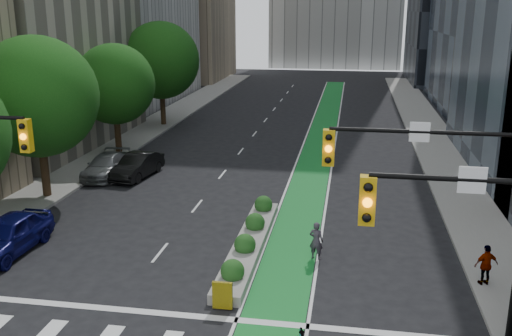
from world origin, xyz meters
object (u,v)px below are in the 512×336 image
(cyclist, at_px, (316,241))
(parked_car_left_mid, at_px, (137,166))
(parked_car_left_near, at_px, (8,235))
(pedestrian_far, at_px, (486,265))
(median_planter, at_px, (249,241))
(parked_car_left_far, at_px, (106,166))

(cyclist, xyz_separation_m, parked_car_left_mid, (-11.61, 10.07, -0.08))
(cyclist, relative_size, parked_car_left_near, 0.34)
(cyclist, height_order, pedestrian_far, pedestrian_far)
(median_planter, height_order, parked_car_left_near, parked_car_left_near)
(parked_car_left_far, bearing_deg, median_planter, -43.59)
(parked_car_left_far, relative_size, pedestrian_far, 2.98)
(parked_car_left_near, bearing_deg, cyclist, 8.36)
(median_planter, height_order, parked_car_left_far, parked_car_left_far)
(parked_car_left_near, bearing_deg, pedestrian_far, 1.68)
(cyclist, bearing_deg, pedestrian_far, -176.91)
(cyclist, height_order, parked_car_left_far, cyclist)
(parked_car_left_near, bearing_deg, parked_car_left_mid, 85.12)
(median_planter, xyz_separation_m, parked_car_left_mid, (-8.71, 9.51, 0.36))
(cyclist, distance_m, pedestrian_far, 6.54)
(median_planter, bearing_deg, parked_car_left_near, -168.03)
(cyclist, xyz_separation_m, parked_car_left_near, (-12.91, -1.56, 0.00))
(parked_car_left_near, distance_m, parked_car_left_mid, 11.70)
(parked_car_left_far, xyz_separation_m, pedestrian_far, (19.98, -11.40, 0.26))
(median_planter, relative_size, pedestrian_far, 6.55)
(cyclist, height_order, parked_car_left_mid, cyclist)
(median_planter, xyz_separation_m, pedestrian_far, (9.28, -2.05, 0.56))
(pedestrian_far, bearing_deg, cyclist, -31.95)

